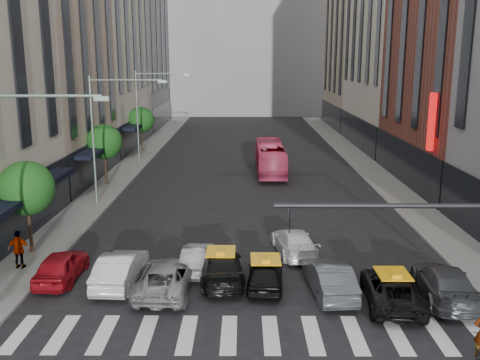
{
  "coord_description": "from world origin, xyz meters",
  "views": [
    {
      "loc": [
        -0.46,
        -17.05,
        10.27
      ],
      "look_at": [
        -0.63,
        10.52,
        4.0
      ],
      "focal_mm": 40.0,
      "sensor_mm": 36.0,
      "label": 1
    }
  ],
  "objects_px": {
    "streetlamp_far": "(146,104)",
    "pedestrian_far": "(19,250)",
    "car_red": "(62,266)",
    "bus": "(270,158)",
    "streetlamp_near": "(6,169)",
    "taxi_left": "(221,266)",
    "car_white_front": "(121,268)",
    "taxi_center": "(265,273)",
    "streetlamp_mid": "(106,123)"
  },
  "relations": [
    {
      "from": "streetlamp_far",
      "to": "pedestrian_far",
      "type": "distance_m",
      "value": 28.72
    },
    {
      "from": "car_red",
      "to": "bus",
      "type": "relative_size",
      "value": 0.41
    },
    {
      "from": "streetlamp_far",
      "to": "bus",
      "type": "height_order",
      "value": "streetlamp_far"
    },
    {
      "from": "pedestrian_far",
      "to": "streetlamp_near",
      "type": "bearing_deg",
      "value": 113.74
    },
    {
      "from": "bus",
      "to": "car_red",
      "type": "bearing_deg",
      "value": 65.35
    },
    {
      "from": "taxi_left",
      "to": "streetlamp_far",
      "type": "bearing_deg",
      "value": -79.66
    },
    {
      "from": "car_white_front",
      "to": "taxi_center",
      "type": "xyz_separation_m",
      "value": [
        6.72,
        -0.37,
        -0.08
      ]
    },
    {
      "from": "streetlamp_near",
      "to": "car_white_front",
      "type": "relative_size",
      "value": 1.95
    },
    {
      "from": "streetlamp_mid",
      "to": "pedestrian_far",
      "type": "height_order",
      "value": "streetlamp_mid"
    },
    {
      "from": "taxi_left",
      "to": "pedestrian_far",
      "type": "xyz_separation_m",
      "value": [
        -9.98,
        1.16,
        0.39
      ]
    },
    {
      "from": "streetlamp_mid",
      "to": "car_red",
      "type": "relative_size",
      "value": 2.13
    },
    {
      "from": "taxi_left",
      "to": "pedestrian_far",
      "type": "height_order",
      "value": "pedestrian_far"
    },
    {
      "from": "streetlamp_near",
      "to": "streetlamp_mid",
      "type": "height_order",
      "value": "same"
    },
    {
      "from": "streetlamp_far",
      "to": "bus",
      "type": "bearing_deg",
      "value": -22.5
    },
    {
      "from": "streetlamp_mid",
      "to": "taxi_center",
      "type": "distance_m",
      "value": 18.46
    },
    {
      "from": "streetlamp_mid",
      "to": "taxi_center",
      "type": "bearing_deg",
      "value": -53.21
    },
    {
      "from": "streetlamp_near",
      "to": "taxi_center",
      "type": "xyz_separation_m",
      "value": [
        10.6,
        1.82,
        -5.22
      ]
    },
    {
      "from": "car_white_front",
      "to": "taxi_center",
      "type": "distance_m",
      "value": 6.73
    },
    {
      "from": "streetlamp_mid",
      "to": "taxi_left",
      "type": "relative_size",
      "value": 1.8
    },
    {
      "from": "streetlamp_near",
      "to": "taxi_left",
      "type": "xyz_separation_m",
      "value": [
        8.54,
        2.56,
        -5.18
      ]
    },
    {
      "from": "streetlamp_near",
      "to": "car_white_front",
      "type": "bearing_deg",
      "value": 29.37
    },
    {
      "from": "streetlamp_mid",
      "to": "taxi_center",
      "type": "xyz_separation_m",
      "value": [
        10.6,
        -14.18,
        -5.22
      ]
    },
    {
      "from": "streetlamp_near",
      "to": "taxi_left",
      "type": "relative_size",
      "value": 1.8
    },
    {
      "from": "streetlamp_far",
      "to": "car_white_front",
      "type": "xyz_separation_m",
      "value": [
        3.89,
        -29.81,
        -5.14
      ]
    },
    {
      "from": "streetlamp_near",
      "to": "taxi_left",
      "type": "bearing_deg",
      "value": 16.68
    },
    {
      "from": "streetlamp_mid",
      "to": "pedestrian_far",
      "type": "xyz_separation_m",
      "value": [
        -1.44,
        -12.28,
        -4.79
      ]
    },
    {
      "from": "streetlamp_near",
      "to": "car_red",
      "type": "relative_size",
      "value": 2.13
    },
    {
      "from": "streetlamp_mid",
      "to": "pedestrian_far",
      "type": "relative_size",
      "value": 4.68
    },
    {
      "from": "streetlamp_near",
      "to": "bus",
      "type": "relative_size",
      "value": 0.88
    },
    {
      "from": "streetlamp_far",
      "to": "car_white_front",
      "type": "relative_size",
      "value": 1.95
    },
    {
      "from": "streetlamp_near",
      "to": "car_red",
      "type": "distance_m",
      "value": 5.89
    },
    {
      "from": "taxi_center",
      "to": "pedestrian_far",
      "type": "distance_m",
      "value": 12.2
    },
    {
      "from": "car_white_front",
      "to": "streetlamp_mid",
      "type": "bearing_deg",
      "value": -71.01
    },
    {
      "from": "streetlamp_far",
      "to": "taxi_center",
      "type": "height_order",
      "value": "streetlamp_far"
    },
    {
      "from": "car_red",
      "to": "streetlamp_far",
      "type": "bearing_deg",
      "value": -87.66
    },
    {
      "from": "car_white_front",
      "to": "taxi_left",
      "type": "height_order",
      "value": "car_white_front"
    },
    {
      "from": "streetlamp_near",
      "to": "streetlamp_mid",
      "type": "relative_size",
      "value": 1.0
    },
    {
      "from": "streetlamp_mid",
      "to": "car_white_front",
      "type": "xyz_separation_m",
      "value": [
        3.89,
        -13.81,
        -5.14
      ]
    },
    {
      "from": "car_red",
      "to": "taxi_center",
      "type": "xyz_separation_m",
      "value": [
        9.61,
        -0.79,
        -0.04
      ]
    },
    {
      "from": "taxi_left",
      "to": "pedestrian_far",
      "type": "distance_m",
      "value": 10.05
    },
    {
      "from": "bus",
      "to": "taxi_center",
      "type": "bearing_deg",
      "value": 86.44
    },
    {
      "from": "streetlamp_far",
      "to": "streetlamp_near",
      "type": "bearing_deg",
      "value": -90.0
    },
    {
      "from": "taxi_left",
      "to": "streetlamp_mid",
      "type": "bearing_deg",
      "value": -63.41
    },
    {
      "from": "streetlamp_mid",
      "to": "taxi_left",
      "type": "xyz_separation_m",
      "value": [
        8.54,
        -13.44,
        -5.18
      ]
    },
    {
      "from": "streetlamp_far",
      "to": "taxi_center",
      "type": "distance_m",
      "value": 32.41
    },
    {
      "from": "streetlamp_near",
      "to": "streetlamp_far",
      "type": "bearing_deg",
      "value": 90.0
    },
    {
      "from": "car_white_front",
      "to": "pedestrian_far",
      "type": "xyz_separation_m",
      "value": [
        -5.33,
        1.53,
        0.35
      ]
    },
    {
      "from": "streetlamp_mid",
      "to": "streetlamp_near",
      "type": "bearing_deg",
      "value": -90.0
    },
    {
      "from": "streetlamp_near",
      "to": "car_red",
      "type": "height_order",
      "value": "streetlamp_near"
    },
    {
      "from": "streetlamp_near",
      "to": "streetlamp_far",
      "type": "distance_m",
      "value": 32.0
    }
  ]
}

